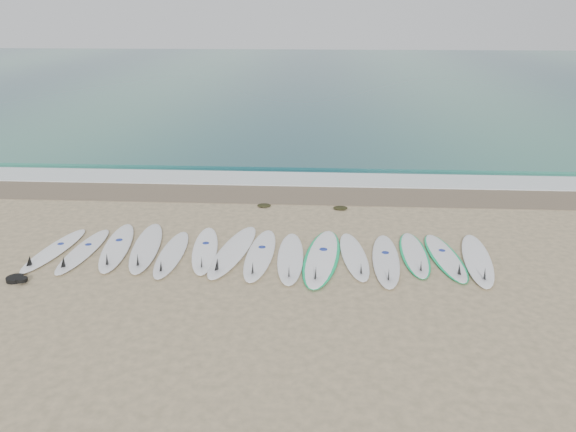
# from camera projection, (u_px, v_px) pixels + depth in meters

# --- Properties ---
(ground) EXTENTS (120.00, 120.00, 0.00)m
(ground) POSITION_uv_depth(u_px,v_px,m) (262.00, 255.00, 11.73)
(ground) COLOR tan
(ocean) EXTENTS (120.00, 55.00, 0.03)m
(ocean) POSITION_uv_depth(u_px,v_px,m) (307.00, 76.00, 42.11)
(ocean) COLOR #25615B
(ocean) RESTS_ON ground
(wet_sand_band) EXTENTS (120.00, 1.80, 0.01)m
(wet_sand_band) POSITION_uv_depth(u_px,v_px,m) (277.00, 194.00, 15.56)
(wet_sand_band) COLOR brown
(wet_sand_band) RESTS_ON ground
(foam_band) EXTENTS (120.00, 1.40, 0.04)m
(foam_band) POSITION_uv_depth(u_px,v_px,m) (281.00, 179.00, 16.86)
(foam_band) COLOR silver
(foam_band) RESTS_ON ground
(wave_crest) EXTENTS (120.00, 1.00, 0.10)m
(wave_crest) POSITION_uv_depth(u_px,v_px,m) (284.00, 165.00, 18.26)
(wave_crest) COLOR #25615B
(wave_crest) RESTS_ON ground
(surfboard_0) EXTENTS (0.76, 2.40, 0.30)m
(surfboard_0) POSITION_uv_depth(u_px,v_px,m) (53.00, 250.00, 11.83)
(surfboard_0) COLOR white
(surfboard_0) RESTS_ON ground
(surfboard_1) EXTENTS (0.59, 2.41, 0.31)m
(surfboard_1) POSITION_uv_depth(u_px,v_px,m) (82.00, 251.00, 11.79)
(surfboard_1) COLOR white
(surfboard_1) RESTS_ON ground
(surfboard_2) EXTENTS (0.95, 2.71, 0.34)m
(surfboard_2) POSITION_uv_depth(u_px,v_px,m) (116.00, 247.00, 11.97)
(surfboard_2) COLOR white
(surfboard_2) RESTS_ON ground
(surfboard_3) EXTENTS (0.93, 2.78, 0.35)m
(surfboard_3) POSITION_uv_depth(u_px,v_px,m) (146.00, 248.00, 11.95)
(surfboard_3) COLOR silver
(surfboard_3) RESTS_ON ground
(surfboard_4) EXTENTS (0.56, 2.43, 0.31)m
(surfboard_4) POSITION_uv_depth(u_px,v_px,m) (171.00, 254.00, 11.64)
(surfboard_4) COLOR white
(surfboard_4) RESTS_ON ground
(surfboard_5) EXTENTS (0.84, 2.56, 0.32)m
(surfboard_5) POSITION_uv_depth(u_px,v_px,m) (205.00, 250.00, 11.83)
(surfboard_5) COLOR white
(surfboard_5) RESTS_ON ground
(surfboard_6) EXTENTS (1.02, 2.86, 0.36)m
(surfboard_6) POSITION_uv_depth(u_px,v_px,m) (232.00, 252.00, 11.75)
(surfboard_6) COLOR white
(surfboard_6) RESTS_ON ground
(surfboard_7) EXTENTS (0.66, 2.68, 0.34)m
(surfboard_7) POSITION_uv_depth(u_px,v_px,m) (260.00, 255.00, 11.60)
(surfboard_7) COLOR white
(surfboard_7) RESTS_ON ground
(surfboard_8) EXTENTS (0.60, 2.58, 0.33)m
(surfboard_8) POSITION_uv_depth(u_px,v_px,m) (290.00, 258.00, 11.46)
(surfboard_8) COLOR white
(surfboard_8) RESTS_ON ground
(surfboard_9) EXTENTS (1.02, 2.98, 0.37)m
(surfboard_9) POSITION_uv_depth(u_px,v_px,m) (322.00, 258.00, 11.49)
(surfboard_9) COLOR white
(surfboard_9) RESTS_ON ground
(surfboard_10) EXTENTS (0.74, 2.46, 0.31)m
(surfboard_10) POSITION_uv_depth(u_px,v_px,m) (354.00, 256.00, 11.54)
(surfboard_10) COLOR white
(surfboard_10) RESTS_ON ground
(surfboard_11) EXTENTS (0.69, 2.64, 0.33)m
(surfboard_11) POSITION_uv_depth(u_px,v_px,m) (386.00, 261.00, 11.34)
(surfboard_11) COLOR silver
(surfboard_11) RESTS_ON ground
(surfboard_12) EXTENTS (0.58, 2.33, 0.30)m
(surfboard_12) POSITION_uv_depth(u_px,v_px,m) (415.00, 254.00, 11.66)
(surfboard_12) COLOR silver
(surfboard_12) RESTS_ON ground
(surfboard_13) EXTENTS (0.80, 2.46, 0.31)m
(surfboard_13) POSITION_uv_depth(u_px,v_px,m) (446.00, 257.00, 11.52)
(surfboard_13) COLOR white
(surfboard_13) RESTS_ON ground
(surfboard_14) EXTENTS (0.87, 2.70, 0.34)m
(surfboard_14) POSITION_uv_depth(u_px,v_px,m) (478.00, 260.00, 11.36)
(surfboard_14) COLOR white
(surfboard_14) RESTS_ON ground
(seaweed_near) EXTENTS (0.36, 0.28, 0.07)m
(seaweed_near) POSITION_uv_depth(u_px,v_px,m) (264.00, 205.00, 14.57)
(seaweed_near) COLOR black
(seaweed_near) RESTS_ON ground
(seaweed_far) EXTENTS (0.37, 0.29, 0.07)m
(seaweed_far) POSITION_uv_depth(u_px,v_px,m) (340.00, 208.00, 14.38)
(seaweed_far) COLOR black
(seaweed_far) RESTS_ON ground
(leash_coil) EXTENTS (0.46, 0.36, 0.11)m
(leash_coil) POSITION_uv_depth(u_px,v_px,m) (17.00, 279.00, 10.59)
(leash_coil) COLOR black
(leash_coil) RESTS_ON ground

